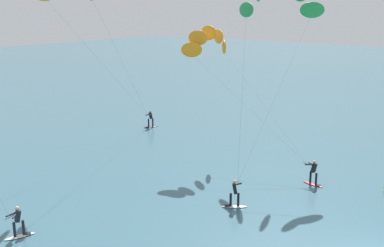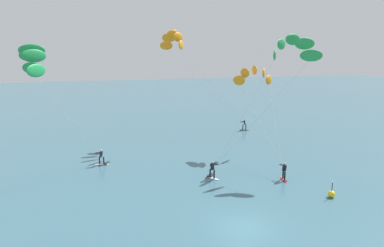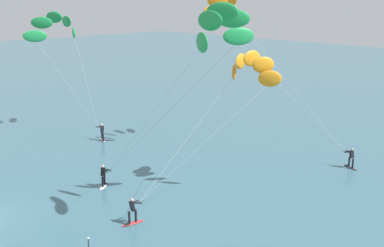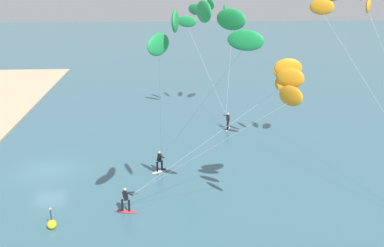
# 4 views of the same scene
# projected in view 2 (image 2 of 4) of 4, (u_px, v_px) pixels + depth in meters

# --- Properties ---
(ground_plane) EXTENTS (240.00, 240.00, 0.00)m
(ground_plane) POSITION_uv_depth(u_px,v_px,m) (244.00, 228.00, 21.55)
(ground_plane) COLOR #386070
(kitesurfer_nearshore) EXTENTS (7.67, 6.59, 12.11)m
(kitesurfer_nearshore) POSITION_uv_depth(u_px,v_px,m) (35.00, 64.00, 28.77)
(kitesurfer_nearshore) COLOR white
(kitesurfer_nearshore) RESTS_ON ground
(kitesurfer_mid_water) EXTENTS (11.29, 6.40, 13.18)m
(kitesurfer_mid_water) POSITION_uv_depth(u_px,v_px,m) (290.00, 52.00, 32.05)
(kitesurfer_mid_water) COLOR white
(kitesurfer_mid_water) RESTS_ON ground
(kitesurfer_far_out) EXTENTS (4.78, 11.23, 9.96)m
(kitesurfer_far_out) POSITION_uv_depth(u_px,v_px,m) (255.00, 79.00, 36.61)
(kitesurfer_far_out) COLOR red
(kitesurfer_far_out) RESTS_ON ground
(kitesurfer_downwind) EXTENTS (13.44, 6.20, 14.07)m
(kitesurfer_downwind) POSITION_uv_depth(u_px,v_px,m) (177.00, 44.00, 40.07)
(kitesurfer_downwind) COLOR #333338
(kitesurfer_downwind) RESTS_ON ground
(marker_buoy) EXTENTS (0.56, 0.56, 1.38)m
(marker_buoy) POSITION_uv_depth(u_px,v_px,m) (331.00, 194.00, 26.00)
(marker_buoy) COLOR yellow
(marker_buoy) RESTS_ON ground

